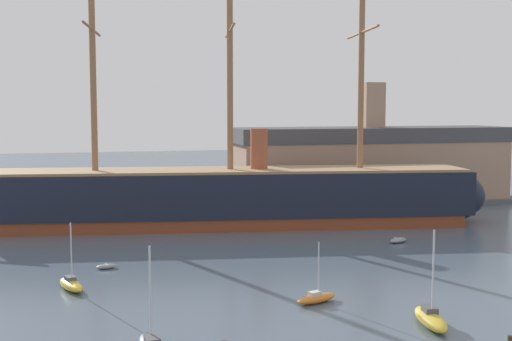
% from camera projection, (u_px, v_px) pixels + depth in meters
% --- Properties ---
extents(tall_ship, '(73.42, 19.53, 35.43)m').
position_uv_depth(tall_ship, '(230.00, 196.00, 85.48)').
color(tall_ship, brown).
rests_on(tall_ship, ground).
extents(sailboat_foreground_right, '(2.51, 5.46, 6.85)m').
position_uv_depth(sailboat_foreground_right, '(431.00, 318.00, 46.63)').
color(sailboat_foreground_right, gold).
rests_on(sailboat_foreground_right, ground).
extents(sailboat_near_centre, '(3.85, 2.33, 4.81)m').
position_uv_depth(sailboat_near_centre, '(316.00, 298.00, 52.16)').
color(sailboat_near_centre, orange).
rests_on(sailboat_near_centre, ground).
extents(sailboat_mid_left, '(2.69, 4.57, 5.70)m').
position_uv_depth(sailboat_mid_left, '(71.00, 284.00, 55.89)').
color(sailboat_mid_left, gold).
rests_on(sailboat_mid_left, ground).
extents(dinghy_alongside_bow, '(2.04, 1.16, 0.45)m').
position_uv_depth(dinghy_alongside_bow, '(106.00, 266.00, 63.13)').
color(dinghy_alongside_bow, gray).
rests_on(dinghy_alongside_bow, ground).
extents(dinghy_alongside_stern, '(2.72, 2.04, 0.59)m').
position_uv_depth(dinghy_alongside_stern, '(398.00, 240.00, 75.14)').
color(dinghy_alongside_stern, gray).
rests_on(dinghy_alongside_stern, ground).
extents(dinghy_far_right, '(1.35, 2.20, 0.48)m').
position_uv_depth(dinghy_far_right, '(452.00, 218.00, 90.17)').
color(dinghy_far_right, '#B22D28').
rests_on(dinghy_far_right, ground).
extents(motorboat_distant_centre, '(4.94, 4.77, 2.04)m').
position_uv_depth(motorboat_distant_centre, '(208.00, 210.00, 94.61)').
color(motorboat_distant_centre, silver).
rests_on(motorboat_distant_centre, ground).
extents(dockside_warehouse_right, '(47.06, 12.63, 18.91)m').
position_uv_depth(dockside_warehouse_right, '(371.00, 165.00, 104.84)').
color(dockside_warehouse_right, '#565659').
rests_on(dockside_warehouse_right, ground).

